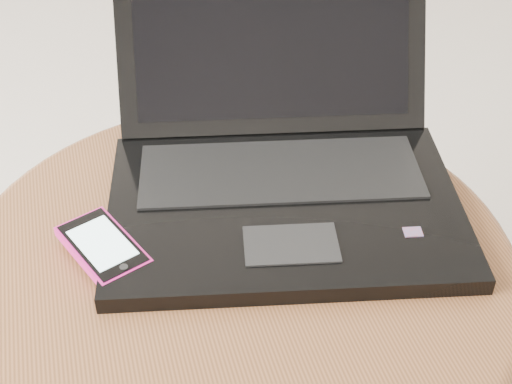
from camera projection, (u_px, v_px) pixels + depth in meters
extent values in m
cylinder|color=brown|center=(237.00, 261.00, 0.80)|extent=(0.58, 0.58, 0.03)
torus|color=brown|center=(237.00, 261.00, 0.80)|extent=(0.61, 0.61, 0.03)
cube|color=black|center=(284.00, 208.00, 0.83)|extent=(0.44, 0.35, 0.02)
cube|color=black|center=(280.00, 171.00, 0.86)|extent=(0.35, 0.19, 0.00)
cube|color=black|center=(291.00, 244.00, 0.76)|extent=(0.11, 0.08, 0.00)
cube|color=red|center=(413.00, 232.00, 0.78)|extent=(0.02, 0.02, 0.00)
cube|color=black|center=(272.00, 36.00, 0.91)|extent=(0.40, 0.20, 0.22)
cube|color=black|center=(272.00, 36.00, 0.90)|extent=(0.35, 0.16, 0.18)
cube|color=black|center=(115.00, 245.00, 0.79)|extent=(0.08, 0.11, 0.01)
cube|color=#A81C3E|center=(96.00, 218.00, 0.81)|extent=(0.05, 0.02, 0.00)
cube|color=#D41C82|center=(103.00, 248.00, 0.77)|extent=(0.10, 0.12, 0.01)
cube|color=black|center=(102.00, 243.00, 0.77)|extent=(0.09, 0.12, 0.00)
cube|color=#CDF5F7|center=(102.00, 243.00, 0.76)|extent=(0.07, 0.09, 0.00)
cylinder|color=black|center=(124.00, 267.00, 0.74)|extent=(0.01, 0.01, 0.00)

